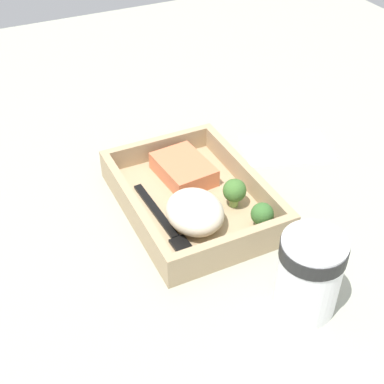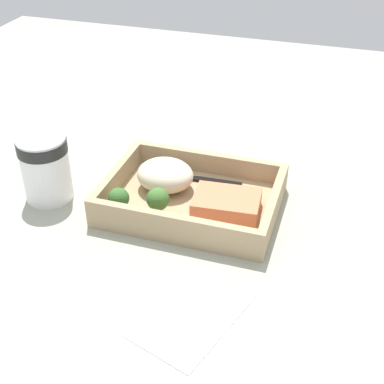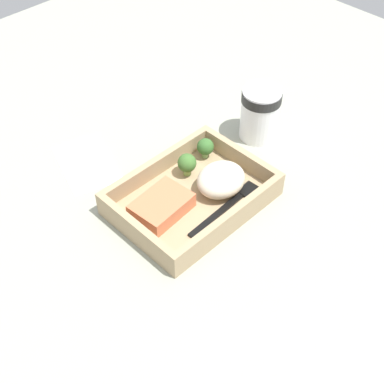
% 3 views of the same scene
% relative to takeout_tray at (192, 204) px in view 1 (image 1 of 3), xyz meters
% --- Properties ---
extents(ground_plane, '(1.60, 1.60, 0.02)m').
position_rel_takeout_tray_xyz_m(ground_plane, '(0.00, 0.00, -0.02)').
color(ground_plane, '#989C8A').
extents(takeout_tray, '(0.25, 0.19, 0.01)m').
position_rel_takeout_tray_xyz_m(takeout_tray, '(0.00, 0.00, 0.00)').
color(takeout_tray, tan).
rests_on(takeout_tray, ground_plane).
extents(tray_rim, '(0.25, 0.19, 0.03)m').
position_rel_takeout_tray_xyz_m(tray_rim, '(0.00, 0.00, 0.02)').
color(tray_rim, tan).
rests_on(tray_rim, takeout_tray).
extents(salmon_fillet, '(0.10, 0.08, 0.03)m').
position_rel_takeout_tray_xyz_m(salmon_fillet, '(-0.06, 0.01, 0.02)').
color(salmon_fillet, '#DD724A').
rests_on(salmon_fillet, takeout_tray).
extents(mashed_potatoes, '(0.09, 0.08, 0.05)m').
position_rel_takeout_tray_xyz_m(mashed_potatoes, '(0.05, -0.02, 0.03)').
color(mashed_potatoes, beige).
rests_on(mashed_potatoes, takeout_tray).
extents(broccoli_floret_1, '(0.03, 0.03, 0.04)m').
position_rel_takeout_tray_xyz_m(broccoli_floret_1, '(0.09, 0.06, 0.03)').
color(broccoli_floret_1, '#7EA463').
rests_on(broccoli_floret_1, takeout_tray).
extents(broccoli_floret_2, '(0.03, 0.03, 0.04)m').
position_rel_takeout_tray_xyz_m(broccoli_floret_2, '(0.04, 0.05, 0.03)').
color(broccoli_floret_2, '#7EA554').
rests_on(broccoli_floret_2, takeout_tray).
extents(fork, '(0.16, 0.02, 0.00)m').
position_rel_takeout_tray_xyz_m(fork, '(0.03, -0.05, 0.01)').
color(fork, black).
rests_on(fork, takeout_tray).
extents(paper_cup, '(0.07, 0.07, 0.10)m').
position_rel_takeout_tray_xyz_m(paper_cup, '(0.22, 0.04, 0.05)').
color(paper_cup, white).
rests_on(paper_cup, ground_plane).
extents(receipt_slip, '(0.13, 0.16, 0.00)m').
position_rel_takeout_tray_xyz_m(receipt_slip, '(-0.07, 0.21, -0.00)').
color(receipt_slip, white).
rests_on(receipt_slip, ground_plane).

